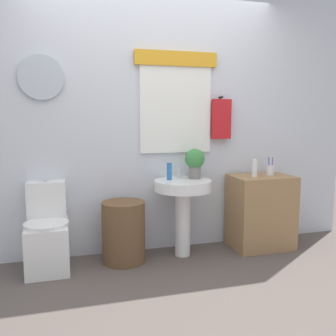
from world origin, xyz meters
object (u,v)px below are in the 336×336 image
Objects in this scene: laundry_hamper at (124,232)px; toothbrush_cup at (270,170)px; lotion_bottle at (255,168)px; soap_bottle at (169,171)px; wooden_cabinet at (261,212)px; pedestal_sink at (183,198)px; potted_plant at (195,161)px; toilet at (47,236)px.

laundry_hamper is 1.61m from toothbrush_cup.
soap_bottle is at bearing 174.02° from lotion_bottle.
lotion_bottle is (-0.11, -0.04, 0.46)m from wooden_cabinet.
soap_bottle is at bearing 157.38° from pedestal_sink.
potted_plant is at bearing 2.20° from soap_bottle.
toothbrush_cup is at bearing 10.58° from wooden_cabinet.
toilet is at bearing -178.91° from potted_plant.
potted_plant is at bearing 23.20° from pedestal_sink.
potted_plant reaches higher than wooden_cabinet.
wooden_cabinet is at bearing -4.86° from potted_plant.
wooden_cabinet is (1.42, 0.00, 0.09)m from laundry_hamper.
toilet is 4.45× the size of lotion_bottle.
toilet is 2.10m from wooden_cabinet.
lotion_bottle is (0.60, -0.10, -0.08)m from potted_plant.
toilet is 1.38× the size of laundry_hamper.
wooden_cabinet is at bearing 20.61° from lotion_bottle.
pedestal_sink is at bearing 180.00° from wooden_cabinet.
wooden_cabinet is 0.44m from toothbrush_cup.
potted_plant is at bearing 4.79° from laundry_hamper.
soap_bottle is at bearing 178.39° from toothbrush_cup.
toilet is 1.25m from soap_bottle.
soap_bottle is 0.57× the size of potted_plant.
wooden_cabinet reaches higher than laundry_hamper.
toothbrush_cup is (0.21, 0.06, -0.04)m from lotion_bottle.
lotion_bottle reaches higher than laundry_hamper.
toilet is 1.05× the size of pedestal_sink.
toilet is 4.74× the size of soap_bottle.
laundry_hamper is 3.23× the size of lotion_bottle.
pedestal_sink reaches higher than laundry_hamper.
soap_bottle reaches higher than laundry_hamper.
pedestal_sink is at bearing -178.80° from toothbrush_cup.
pedestal_sink is 4.01× the size of toothbrush_cup.
toilet is 2.06m from lotion_bottle.
laundry_hamper is 3.44× the size of soap_bottle.
lotion_bottle is at bearing -9.48° from potted_plant.
toothbrush_cup is at bearing 0.74° from laundry_hamper.
soap_bottle is (-0.12, 0.05, 0.25)m from pedestal_sink.
toothbrush_cup reaches higher than wooden_cabinet.
toilet is at bearing 177.88° from lotion_bottle.
potted_plant is 0.61m from lotion_bottle.
toilet is at bearing 177.15° from laundry_hamper.
wooden_cabinet reaches higher than pedestal_sink.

